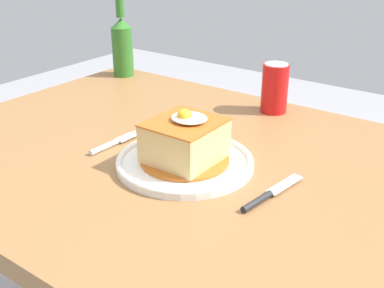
% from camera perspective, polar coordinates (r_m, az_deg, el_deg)
% --- Properties ---
extents(dining_table, '(1.24, 0.83, 0.76)m').
position_cam_1_polar(dining_table, '(1.02, 0.45, -7.64)').
color(dining_table, olive).
rests_on(dining_table, ground_plane).
extents(main_plate, '(0.27, 0.27, 0.02)m').
position_cam_1_polar(main_plate, '(0.93, -0.72, -2.14)').
color(main_plate, white).
rests_on(main_plate, dining_table).
extents(sandwich_meal, '(0.18, 0.18, 0.11)m').
position_cam_1_polar(sandwich_meal, '(0.92, -0.72, 0.28)').
color(sandwich_meal, '#B75B1E').
rests_on(sandwich_meal, main_plate).
extents(fork, '(0.02, 0.14, 0.01)m').
position_cam_1_polar(fork, '(1.03, -9.62, 0.02)').
color(fork, silver).
rests_on(fork, dining_table).
extents(knife, '(0.04, 0.17, 0.01)m').
position_cam_1_polar(knife, '(0.83, 8.78, -6.21)').
color(knife, '#262628').
rests_on(knife, dining_table).
extents(soda_can, '(0.07, 0.07, 0.12)m').
position_cam_1_polar(soda_can, '(1.21, 9.93, 6.59)').
color(soda_can, red).
rests_on(soda_can, dining_table).
extents(beer_bottle_green, '(0.06, 0.06, 0.27)m').
position_cam_1_polar(beer_bottle_green, '(1.51, -8.36, 11.78)').
color(beer_bottle_green, '#2D6B23').
rests_on(beer_bottle_green, dining_table).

